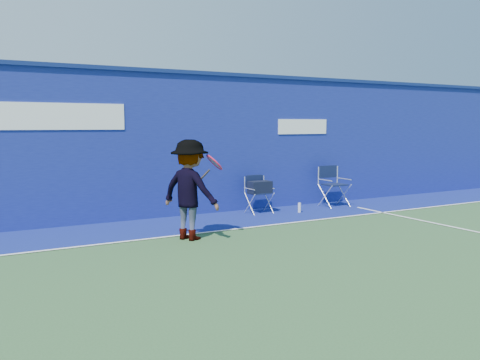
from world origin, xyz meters
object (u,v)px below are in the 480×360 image
directors_chair_right (334,194)px  water_bottle (299,208)px  directors_chair_left (259,197)px  tennis_player (190,190)px

directors_chair_right → water_bottle: size_ratio=4.32×
directors_chair_left → water_bottle: (0.82, -0.37, -0.24)m
water_bottle → tennis_player: tennis_player is taller
directors_chair_left → water_bottle: size_ratio=3.73×
directors_chair_left → tennis_player: tennis_player is taller
directors_chair_left → directors_chair_right: (2.06, -0.06, -0.05)m
tennis_player → directors_chair_right: bearing=19.6°
water_bottle → directors_chair_left: bearing=155.6°
directors_chair_right → tennis_player: bearing=-160.4°
directors_chair_left → water_bottle: directors_chair_left is taller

